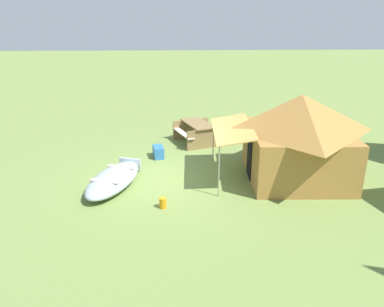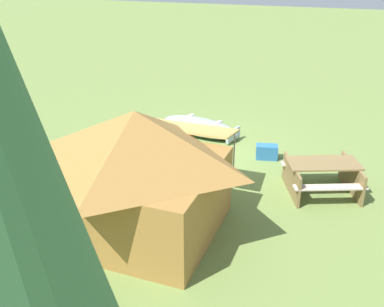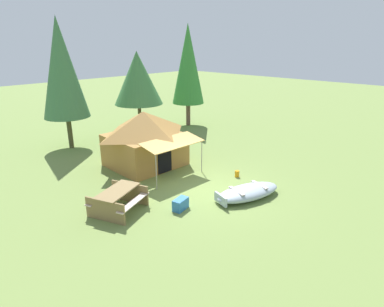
{
  "view_description": "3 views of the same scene",
  "coord_description": "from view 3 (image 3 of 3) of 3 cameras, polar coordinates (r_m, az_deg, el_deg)",
  "views": [
    {
      "loc": [
        10.76,
        0.29,
        4.82
      ],
      "look_at": [
        0.72,
        0.68,
        1.08
      ],
      "focal_mm": 36.12,
      "sensor_mm": 36.0,
      "label": 1
    },
    {
      "loc": [
        -3.51,
        10.85,
        5.2
      ],
      "look_at": [
        -0.3,
        1.45,
        0.71
      ],
      "focal_mm": 41.43,
      "sensor_mm": 36.0,
      "label": 2
    },
    {
      "loc": [
        -8.76,
        -7.54,
        5.52
      ],
      "look_at": [
        0.17,
        1.0,
        1.22
      ],
      "focal_mm": 30.02,
      "sensor_mm": 36.0,
      "label": 3
    }
  ],
  "objects": [
    {
      "name": "picnic_table",
      "position": [
        11.32,
        -13.01,
        -7.74
      ],
      "size": [
        2.07,
        1.99,
        0.78
      ],
      "color": "olive",
      "rests_on": "ground_plane"
    },
    {
      "name": "fuel_can",
      "position": [
        14.0,
        8.0,
        -3.58
      ],
      "size": [
        0.26,
        0.26,
        0.28
      ],
      "primitive_type": "cylinder",
      "rotation": [
        0.0,
        0.0,
        2.02
      ],
      "color": "orange",
      "rests_on": "ground_plane"
    },
    {
      "name": "pine_tree_far_center",
      "position": [
        19.62,
        -9.62,
        13.07
      ],
      "size": [
        2.87,
        2.87,
        5.05
      ],
      "color": "#4B3F2C",
      "rests_on": "ground_plane"
    },
    {
      "name": "beached_rowboat",
      "position": [
        12.2,
        9.89,
        -6.77
      ],
      "size": [
        2.89,
        1.82,
        0.45
      ],
      "color": "#9FAFBA",
      "rests_on": "ground_plane"
    },
    {
      "name": "pine_tree_back_left",
      "position": [
        18.17,
        -22.15,
        13.82
      ],
      "size": [
        2.36,
        2.36,
        6.78
      ],
      "color": "#454428",
      "rests_on": "ground_plane"
    },
    {
      "name": "ground_plane",
      "position": [
        12.81,
        2.71,
        -6.34
      ],
      "size": [
        80.0,
        80.0,
        0.0
      ],
      "primitive_type": "plane",
      "color": "olive"
    },
    {
      "name": "pine_tree_back_right",
      "position": [
        21.99,
        -0.71,
        15.53
      ],
      "size": [
        2.15,
        2.15,
        6.7
      ],
      "color": "brown",
      "rests_on": "ground_plane"
    },
    {
      "name": "cooler_box",
      "position": [
        11.27,
        -2.05,
        -8.97
      ],
      "size": [
        0.64,
        0.43,
        0.4
      ],
      "primitive_type": "cube",
      "rotation": [
        0.0,
        0.0,
        0.2
      ],
      "color": "#2C6DB1",
      "rests_on": "ground_plane"
    },
    {
      "name": "canvas_cabin_tent",
      "position": [
        14.98,
        -8.43,
        2.76
      ],
      "size": [
        3.39,
        4.15,
        2.57
      ],
      "color": "#A27236",
      "rests_on": "ground_plane"
    }
  ]
}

